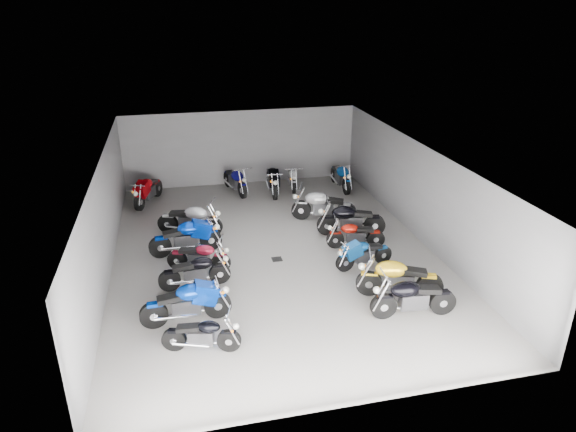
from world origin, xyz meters
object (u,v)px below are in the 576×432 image
motorcycle_right_a (413,298)px  motorcycle_back_d (272,180)px  motorcycle_left_d (200,256)px  motorcycle_right_f (323,206)px  motorcycle_right_b (399,278)px  motorcycle_left_c (196,271)px  motorcycle_back_c (235,180)px  motorcycle_right_c (364,254)px  motorcycle_back_e (292,178)px  drain_grate (277,259)px  motorcycle_back_f (341,176)px  motorcycle_right_e (350,220)px  motorcycle_back_a (148,190)px  motorcycle_left_f (190,220)px  motorcycle_right_d (355,235)px  motorcycle_left_b (187,303)px  motorcycle_left_a (202,334)px  motorcycle_left_e (186,237)px

motorcycle_right_a → motorcycle_back_d: size_ratio=0.94×
motorcycle_left_d → motorcycle_right_f: size_ratio=0.81×
motorcycle_right_a → motorcycle_right_b: bearing=3.0°
motorcycle_left_c → motorcycle_back_c: motorcycle_back_c is taller
motorcycle_right_c → motorcycle_back_e: (-0.46, 7.36, 0.02)m
drain_grate → motorcycle_right_b: motorcycle_right_b is taller
motorcycle_back_f → motorcycle_left_c: bearing=46.5°
motorcycle_right_e → motorcycle_back_d: bearing=33.3°
motorcycle_right_a → motorcycle_right_c: bearing=11.5°
motorcycle_right_a → motorcycle_right_f: 6.48m
motorcycle_back_c → motorcycle_back_f: size_ratio=0.97×
motorcycle_back_a → motorcycle_back_e: 6.02m
motorcycle_back_f → motorcycle_back_c: bearing=-6.3°
motorcycle_left_f → motorcycle_right_d: bearing=88.2°
motorcycle_left_c → motorcycle_right_a: bearing=59.2°
motorcycle_right_b → motorcycle_back_c: size_ratio=1.02×
drain_grate → motorcycle_left_d: (-2.39, -0.16, 0.46)m
motorcycle_right_c → motorcycle_right_d: (0.20, 1.33, 0.01)m
motorcycle_right_d → motorcycle_back_c: size_ratio=0.86×
motorcycle_left_b → motorcycle_back_a: 8.71m
motorcycle_left_d → motorcycle_back_d: motorcycle_back_d is taller
motorcycle_back_e → drain_grate: bearing=80.8°
motorcycle_back_e → motorcycle_left_d: bearing=64.2°
motorcycle_right_b → motorcycle_back_e: motorcycle_right_b is taller
motorcycle_left_b → motorcycle_back_a: (-1.15, 8.63, -0.00)m
motorcycle_left_d → motorcycle_right_f: 5.44m
motorcycle_left_f → motorcycle_back_e: 5.90m
drain_grate → motorcycle_right_b: 4.02m
motorcycle_back_f → motorcycle_back_d: bearing=-2.2°
motorcycle_left_a → motorcycle_right_a: size_ratio=0.80×
motorcycle_left_d → motorcycle_right_b: 5.82m
motorcycle_left_c → motorcycle_back_c: size_ratio=0.91×
motorcycle_left_e → motorcycle_left_f: bearing=165.5°
motorcycle_left_a → motorcycle_left_b: size_ratio=0.79×
motorcycle_left_d → motorcycle_right_e: size_ratio=0.80×
motorcycle_left_c → motorcycle_left_d: bearing=166.0°
drain_grate → motorcycle_left_e: bearing=158.7°
motorcycle_left_c → motorcycle_right_b: (5.33, -1.75, 0.08)m
motorcycle_right_e → motorcycle_right_f: bearing=33.7°
motorcycle_right_f → motorcycle_right_d: bearing=-150.9°
motorcycle_right_f → motorcycle_back_e: motorcycle_right_f is taller
motorcycle_left_a → motorcycle_right_f: size_ratio=0.79×
motorcycle_right_c → motorcycle_back_a: size_ratio=0.88×
motorcycle_back_a → motorcycle_left_e: bearing=129.4°
motorcycle_left_e → motorcycle_back_c: (2.24, 5.23, -0.01)m
motorcycle_right_c → motorcycle_right_d: motorcycle_right_d is taller
motorcycle_back_a → motorcycle_back_c: 3.58m
motorcycle_left_d → motorcycle_right_d: (5.03, 0.42, -0.00)m
motorcycle_left_f → motorcycle_right_a: motorcycle_left_f is taller
motorcycle_right_b → motorcycle_right_a: bearing=-164.4°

